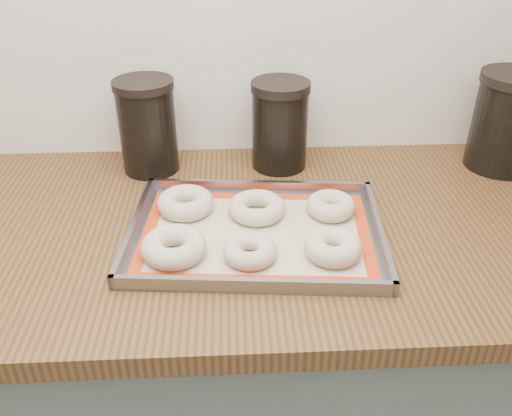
{
  "coord_description": "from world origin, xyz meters",
  "views": [
    {
      "loc": [
        -0.23,
        0.8,
        1.47
      ],
      "look_at": [
        -0.19,
        1.63,
        0.96
      ],
      "focal_mm": 38.0,
      "sensor_mm": 36.0,
      "label": 1
    }
  ],
  "objects": [
    {
      "name": "bagel_back_left",
      "position": [
        -0.32,
        1.71,
        0.92
      ],
      "size": [
        0.13,
        0.13,
        0.04
      ],
      "primitive_type": "torus",
      "rotation": [
        0.0,
        0.0,
        -0.18
      ],
      "color": "beige",
      "rests_on": "baking_mat"
    },
    {
      "name": "bagel_front_mid",
      "position": [
        -0.21,
        1.55,
        0.92
      ],
      "size": [
        0.11,
        0.11,
        0.03
      ],
      "primitive_type": "torus",
      "rotation": [
        0.0,
        0.0,
        -0.15
      ],
      "color": "beige",
      "rests_on": "baking_mat"
    },
    {
      "name": "countertop",
      "position": [
        0.0,
        1.68,
        0.88
      ],
      "size": [
        3.06,
        0.68,
        0.04
      ],
      "primitive_type": "cube",
      "color": "brown",
      "rests_on": "cabinet"
    },
    {
      "name": "baking_mat",
      "position": [
        -0.19,
        1.63,
        0.9
      ],
      "size": [
        0.44,
        0.33,
        0.0
      ],
      "rotation": [
        0.0,
        0.0,
        -0.09
      ],
      "color": "#C6B793",
      "rests_on": "baking_tray"
    },
    {
      "name": "cabinet",
      "position": [
        0.0,
        1.68,
        0.43
      ],
      "size": [
        3.0,
        0.65,
        0.86
      ],
      "primitive_type": "cube",
      "color": "#5A6558",
      "rests_on": "floor"
    },
    {
      "name": "bagel_back_right",
      "position": [
        -0.04,
        1.69,
        0.92
      ],
      "size": [
        0.12,
        0.12,
        0.04
      ],
      "primitive_type": "torus",
      "rotation": [
        0.0,
        0.0,
        -0.32
      ],
      "color": "beige",
      "rests_on": "baking_mat"
    },
    {
      "name": "bagel_front_left",
      "position": [
        -0.34,
        1.56,
        0.92
      ],
      "size": [
        0.12,
        0.12,
        0.04
      ],
      "primitive_type": "torus",
      "rotation": [
        0.0,
        0.0,
        0.04
      ],
      "color": "beige",
      "rests_on": "baking_mat"
    },
    {
      "name": "bagel_back_mid",
      "position": [
        -0.19,
        1.69,
        0.92
      ],
      "size": [
        0.14,
        0.14,
        0.03
      ],
      "primitive_type": "torus",
      "rotation": [
        0.0,
        0.0,
        -0.38
      ],
      "color": "beige",
      "rests_on": "baking_mat"
    },
    {
      "name": "baking_tray",
      "position": [
        -0.19,
        1.63,
        0.91
      ],
      "size": [
        0.49,
        0.37,
        0.03
      ],
      "rotation": [
        0.0,
        0.0,
        -0.09
      ],
      "color": "gray",
      "rests_on": "countertop"
    },
    {
      "name": "canister_mid",
      "position": [
        -0.12,
        1.91,
        1.0
      ],
      "size": [
        0.13,
        0.13,
        0.2
      ],
      "color": "black",
      "rests_on": "countertop"
    },
    {
      "name": "canister_left",
      "position": [
        -0.41,
        1.91,
        1.0
      ],
      "size": [
        0.13,
        0.13,
        0.21
      ],
      "color": "black",
      "rests_on": "countertop"
    },
    {
      "name": "canister_right",
      "position": [
        0.38,
        1.88,
        1.01
      ],
      "size": [
        0.16,
        0.16,
        0.22
      ],
      "color": "black",
      "rests_on": "countertop"
    },
    {
      "name": "bagel_front_right",
      "position": [
        -0.06,
        1.55,
        0.92
      ],
      "size": [
        0.13,
        0.13,
        0.04
      ],
      "primitive_type": "torus",
      "rotation": [
        0.0,
        0.0,
        -0.35
      ],
      "color": "beige",
      "rests_on": "baking_mat"
    }
  ]
}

